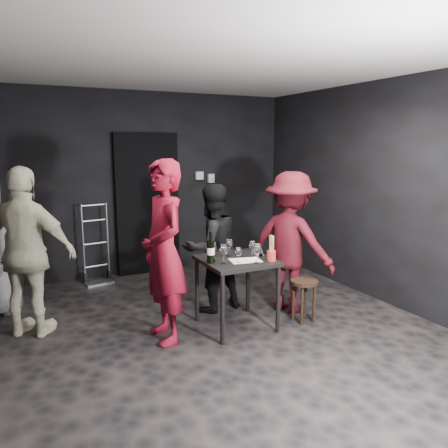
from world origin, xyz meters
name	(u,v)px	position (x,y,z in m)	size (l,w,h in m)	color
floor	(217,332)	(0.00, 0.00, 0.00)	(4.50, 5.00, 0.02)	black
ceiling	(216,61)	(0.00, 0.00, 2.70)	(4.50, 5.00, 0.02)	silver
wall_back	(146,184)	(0.00, 2.50, 1.35)	(4.50, 0.04, 2.70)	black
wall_front	(435,267)	(0.00, -2.50, 1.35)	(4.50, 0.04, 2.70)	black
wall_right	(384,193)	(2.25, 0.00, 1.35)	(0.04, 5.00, 2.70)	black
doorway	(147,204)	(0.00, 2.44, 1.05)	(0.95, 0.10, 2.10)	black
wallbox_upper	(199,176)	(0.85, 2.45, 1.45)	(0.12, 0.06, 0.12)	#B7B7B2
wallbox_lower	(211,178)	(1.05, 2.45, 1.40)	(0.10, 0.06, 0.14)	#B7B7B2
hand_truck	(97,268)	(-0.81, 2.25, 0.21)	(0.38, 0.33, 1.12)	#B2B2B7
tasting_table	(236,268)	(0.25, 0.04, 0.65)	(0.72, 0.72, 0.75)	black
stool	(304,290)	(0.99, -0.16, 0.36)	(0.30, 0.30, 0.47)	black
server_red	(163,234)	(-0.53, 0.09, 1.08)	(0.79, 0.52, 2.17)	maroon
woman_black	(211,248)	(0.23, 0.63, 0.74)	(0.72, 0.40, 1.48)	black
man_maroon	(291,236)	(1.03, 0.19, 0.89)	(1.15, 0.53, 1.78)	#4B0D16
bystander_cream	(26,240)	(-1.72, 0.79, 1.00)	(1.17, 0.56, 2.00)	beige
tasting_mat	(245,260)	(0.30, -0.06, 0.75)	(0.31, 0.21, 0.00)	white
wine_glass_a	(224,253)	(0.05, -0.06, 0.86)	(0.08, 0.08, 0.22)	white
wine_glass_b	(213,251)	(-0.01, 0.07, 0.86)	(0.08, 0.08, 0.22)	white
wine_glass_c	(229,247)	(0.23, 0.18, 0.85)	(0.08, 0.08, 0.20)	white
wine_glass_d	(238,255)	(0.19, -0.11, 0.84)	(0.07, 0.07, 0.18)	white
wine_glass_e	(257,252)	(0.36, -0.19, 0.86)	(0.08, 0.08, 0.22)	white
wine_glass_f	(252,248)	(0.44, 0.05, 0.84)	(0.07, 0.07, 0.19)	white
wine_bottle	(211,251)	(-0.06, 0.02, 0.87)	(0.08, 0.08, 0.32)	black
breadstick_cup	(271,248)	(0.54, -0.17, 0.88)	(0.09, 0.09, 0.29)	red
reserved_card	(258,251)	(0.52, 0.07, 0.80)	(0.08, 0.13, 0.10)	white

